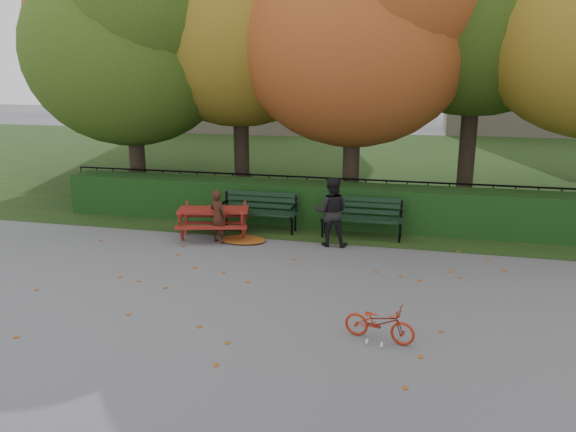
% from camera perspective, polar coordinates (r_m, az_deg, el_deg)
% --- Properties ---
extents(ground, '(90.00, 90.00, 0.00)m').
position_cam_1_polar(ground, '(9.51, -1.73, -7.88)').
color(ground, slate).
rests_on(ground, ground).
extents(grass_strip, '(90.00, 90.00, 0.00)m').
position_cam_1_polar(grass_strip, '(22.88, 7.63, 5.34)').
color(grass_strip, '#1A3314').
rests_on(grass_strip, ground).
extents(building_left, '(10.00, 7.00, 15.00)m').
position_cam_1_polar(building_left, '(36.50, -4.84, 20.63)').
color(building_left, '#B7A391').
rests_on(building_left, ground).
extents(building_right, '(9.00, 6.00, 12.00)m').
position_cam_1_polar(building_right, '(36.98, 23.53, 17.12)').
color(building_right, '#B7A391').
rests_on(building_right, ground).
extents(hedge, '(13.00, 0.90, 1.00)m').
position_cam_1_polar(hedge, '(13.55, 3.30, 1.19)').
color(hedge, black).
rests_on(hedge, ground).
extents(iron_fence, '(14.00, 0.04, 1.02)m').
position_cam_1_polar(iron_fence, '(14.31, 3.88, 2.05)').
color(iron_fence, black).
rests_on(iron_fence, ground).
extents(tree_a, '(5.88, 5.60, 7.48)m').
position_cam_1_polar(tree_a, '(15.97, -15.24, 17.29)').
color(tree_a, black).
rests_on(tree_a, ground).
extents(tree_b, '(6.72, 6.40, 8.79)m').
position_cam_1_polar(tree_b, '(16.05, -4.07, 20.88)').
color(tree_b, black).
rests_on(tree_b, ground).
extents(tree_c, '(6.30, 6.00, 8.00)m').
position_cam_1_polar(tree_c, '(14.56, 8.09, 19.14)').
color(tree_c, black).
rests_on(tree_c, ground).
extents(tree_f, '(6.93, 6.60, 9.19)m').
position_cam_1_polar(tree_f, '(20.19, -15.37, 19.96)').
color(tree_f, black).
rests_on(tree_f, ground).
extents(bench_left, '(1.80, 0.57, 0.88)m').
position_cam_1_polar(bench_left, '(13.08, -2.95, 0.80)').
color(bench_left, black).
rests_on(bench_left, ground).
extents(bench_right, '(1.80, 0.57, 0.88)m').
position_cam_1_polar(bench_right, '(12.63, 7.55, 0.18)').
color(bench_right, black).
rests_on(bench_right, ground).
extents(picnic_table, '(1.80, 1.59, 0.75)m').
position_cam_1_polar(picnic_table, '(12.57, -7.57, 0.08)').
color(picnic_table, maroon).
rests_on(picnic_table, ground).
extents(leaf_pile, '(1.12, 0.87, 0.07)m').
position_cam_1_polar(leaf_pile, '(12.35, -4.60, -2.40)').
color(leaf_pile, brown).
rests_on(leaf_pile, ground).
extents(leaf_scatter, '(9.00, 5.70, 0.01)m').
position_cam_1_polar(leaf_scatter, '(9.78, -1.27, -7.20)').
color(leaf_scatter, brown).
rests_on(leaf_scatter, ground).
extents(child, '(0.50, 0.42, 1.16)m').
position_cam_1_polar(child, '(12.17, -7.11, -0.05)').
color(child, '#381A12').
rests_on(child, ground).
extents(adult, '(0.74, 0.59, 1.49)m').
position_cam_1_polar(adult, '(11.87, 4.44, 0.45)').
color(adult, black).
rests_on(adult, ground).
extents(bicycle, '(1.05, 0.56, 0.53)m').
position_cam_1_polar(bicycle, '(7.98, 9.28, -10.63)').
color(bicycle, '#A6250F').
rests_on(bicycle, ground).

